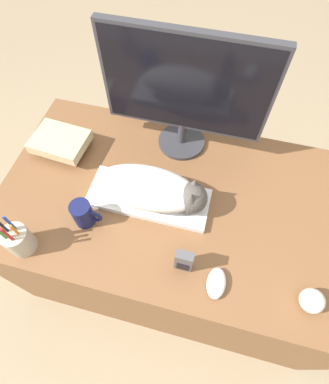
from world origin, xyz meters
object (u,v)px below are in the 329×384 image
object	(u,v)px
monitor	(185,90)
coffee_mug	(84,214)
phone	(184,261)
keyboard	(149,198)
pen_cup	(18,240)
baseball	(312,301)
cat	(155,189)
computer_mouse	(216,283)
book_stack	(61,143)

from	to	relation	value
monitor	coffee_mug	xyz separation A→B (m)	(-0.25, -0.44, -0.23)
phone	keyboard	bearing A→B (deg)	129.75
pen_cup	phone	bearing A→B (deg)	7.03
baseball	phone	world-z (taller)	phone
pen_cup	baseball	distance (m)	0.96
cat	coffee_mug	bearing A→B (deg)	-147.28
monitor	computer_mouse	distance (m)	0.66
keyboard	pen_cup	bearing A→B (deg)	-141.88
computer_mouse	phone	distance (m)	0.13
pen_cup	baseball	world-z (taller)	pen_cup
computer_mouse	keyboard	bearing A→B (deg)	139.82
pen_cup	phone	size ratio (longest dim) A/B	1.89
cat	baseball	distance (m)	0.61
coffee_mug	baseball	xyz separation A→B (m)	(0.78, -0.10, -0.02)
monitor	computer_mouse	xyz separation A→B (m)	(0.24, -0.56, -0.27)
baseball	book_stack	distance (m)	1.07
phone	coffee_mug	bearing A→B (deg)	168.34
cat	phone	bearing A→B (deg)	-54.58
book_stack	computer_mouse	bearing A→B (deg)	-28.93
book_stack	baseball	bearing A→B (deg)	-20.73
computer_mouse	baseball	distance (m)	0.29
coffee_mug	pen_cup	bearing A→B (deg)	-139.74
phone	book_stack	world-z (taller)	phone
keyboard	book_stack	distance (m)	0.44
keyboard	coffee_mug	world-z (taller)	coffee_mug
baseball	book_stack	world-z (taller)	same
coffee_mug	pen_cup	xyz separation A→B (m)	(-0.17, -0.15, 0.00)
keyboard	cat	size ratio (longest dim) A/B	1.12
cat	book_stack	world-z (taller)	cat
keyboard	phone	xyz separation A→B (m)	(0.18, -0.22, 0.04)
computer_mouse	cat	bearing A→B (deg)	137.18
coffee_mug	keyboard	bearing A→B (deg)	36.13
monitor	baseball	xyz separation A→B (m)	(0.53, -0.54, -0.24)
monitor	coffee_mug	distance (m)	0.56
computer_mouse	book_stack	xyz separation A→B (m)	(-0.71, 0.40, 0.03)
coffee_mug	monitor	bearing A→B (deg)	60.35
keyboard	cat	world-z (taller)	cat
monitor	pen_cup	size ratio (longest dim) A/B	2.87
pen_cup	baseball	xyz separation A→B (m)	(0.96, 0.05, -0.02)
cat	monitor	world-z (taller)	monitor
cat	coffee_mug	size ratio (longest dim) A/B	3.72
keyboard	computer_mouse	size ratio (longest dim) A/B	4.41
coffee_mug	cat	bearing A→B (deg)	32.72
keyboard	pen_cup	world-z (taller)	pen_cup
computer_mouse	book_stack	world-z (taller)	book_stack
cat	book_stack	xyz separation A→B (m)	(-0.44, 0.14, -0.04)
cat	computer_mouse	xyz separation A→B (m)	(0.27, -0.25, -0.07)
baseball	phone	size ratio (longest dim) A/B	0.68
book_stack	coffee_mug	bearing A→B (deg)	-52.24
monitor	computer_mouse	bearing A→B (deg)	-66.52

